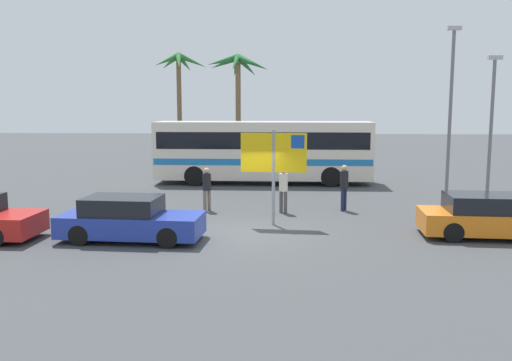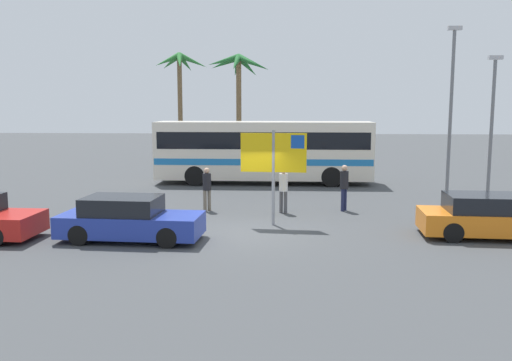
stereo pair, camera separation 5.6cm
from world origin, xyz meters
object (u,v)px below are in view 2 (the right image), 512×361
(car_orange, at_px, (489,217))
(car_blue, at_px, (129,220))
(pedestrian_by_bus, at_px, (207,186))
(bus_front_coach, at_px, (264,149))
(pedestrian_near_sign, at_px, (344,184))
(pedestrian_crossing_lot, at_px, (283,186))
(ferry_sign, at_px, (275,156))

(car_orange, xyz_separation_m, car_blue, (-10.87, -1.00, -0.00))
(car_blue, distance_m, pedestrian_by_bus, 4.95)
(bus_front_coach, xyz_separation_m, pedestrian_near_sign, (3.40, -7.20, -0.74))
(pedestrian_near_sign, bearing_deg, car_blue, 71.63)
(pedestrian_crossing_lot, bearing_deg, car_orange, 85.16)
(bus_front_coach, distance_m, pedestrian_by_bus, 7.77)
(ferry_sign, distance_m, car_orange, 6.93)
(ferry_sign, bearing_deg, bus_front_coach, 98.95)
(car_blue, distance_m, pedestrian_near_sign, 8.49)
(pedestrian_by_bus, bearing_deg, car_blue, -51.95)
(car_blue, relative_size, pedestrian_by_bus, 2.58)
(ferry_sign, height_order, pedestrian_near_sign, ferry_sign)
(pedestrian_crossing_lot, bearing_deg, pedestrian_near_sign, 127.03)
(pedestrian_by_bus, bearing_deg, pedestrian_crossing_lot, 52.94)
(pedestrian_near_sign, xyz_separation_m, pedestrian_crossing_lot, (-2.31, -0.55, -0.03))
(bus_front_coach, bearing_deg, pedestrian_by_bus, -103.63)
(car_blue, height_order, pedestrian_by_bus, pedestrian_by_bus)
(car_orange, relative_size, pedestrian_crossing_lot, 2.51)
(pedestrian_by_bus, bearing_deg, pedestrian_near_sign, 61.03)
(car_orange, bearing_deg, bus_front_coach, 126.70)
(car_orange, distance_m, car_blue, 10.92)
(ferry_sign, xyz_separation_m, car_orange, (6.58, -1.36, -1.69))
(car_orange, height_order, car_blue, same)
(car_orange, bearing_deg, car_blue, -171.57)
(car_orange, distance_m, pedestrian_by_bus, 9.92)
(pedestrian_by_bus, distance_m, pedestrian_crossing_lot, 2.92)
(ferry_sign, xyz_separation_m, pedestrian_near_sign, (2.58, 2.61, -1.28))
(car_orange, distance_m, pedestrian_crossing_lot, 7.18)
(pedestrian_near_sign, relative_size, pedestrian_by_bus, 1.06)
(ferry_sign, distance_m, car_blue, 5.18)
(car_orange, distance_m, pedestrian_near_sign, 5.65)
(pedestrian_by_bus, height_order, pedestrian_crossing_lot, pedestrian_crossing_lot)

